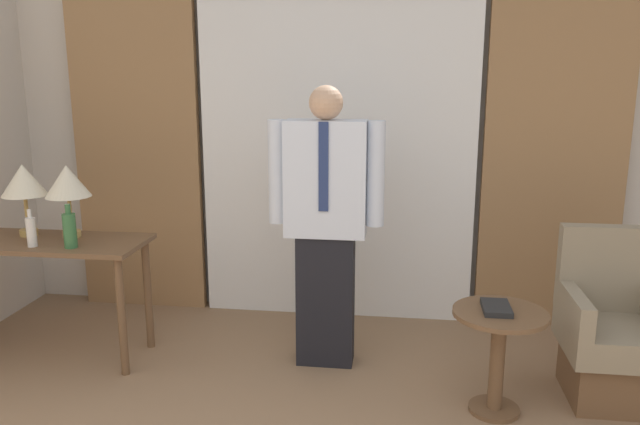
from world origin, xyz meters
TOP-DOWN VIEW (x-y plane):
  - wall_back at (0.00, 3.23)m, footprint 10.00×0.06m
  - curtain_sheer_center at (0.00, 3.10)m, footprint 1.96×0.06m
  - curtain_drape_left at (-1.50, 3.10)m, footprint 0.96×0.06m
  - curtain_drape_right at (1.50, 3.10)m, footprint 0.96×0.06m
  - desk at (-1.74, 2.15)m, footprint 1.28×0.51m
  - table_lamp_left at (-1.89, 2.25)m, footprint 0.28×0.28m
  - table_lamp_right at (-1.59, 2.25)m, footprint 0.28×0.28m
  - bottle_near_edge at (-1.71, 2.01)m, footprint 0.06×0.06m
  - bottle_by_lamp at (-1.47, 2.02)m, footprint 0.08×0.08m
  - person at (0.02, 2.29)m, footprint 0.69×0.23m
  - armchair at (1.65, 2.08)m, footprint 0.53×0.56m
  - side_table at (1.00, 1.82)m, footprint 0.49×0.49m
  - book at (0.98, 1.83)m, footprint 0.14×0.22m

SIDE VIEW (x-z plane):
  - armchair at x=1.65m, z-range -0.12..0.82m
  - side_table at x=1.00m, z-range 0.10..0.67m
  - book at x=0.98m, z-range 0.57..0.60m
  - desk at x=-1.74m, z-range 0.26..1.03m
  - bottle_near_edge at x=-1.71m, z-range 0.75..0.98m
  - bottle_by_lamp at x=-1.47m, z-range 0.74..1.01m
  - person at x=0.02m, z-range 0.07..1.78m
  - table_lamp_left at x=-1.89m, z-range 0.89..1.34m
  - table_lamp_right at x=-1.59m, z-range 0.89..1.34m
  - curtain_sheer_center at x=0.00m, z-range 0.00..2.58m
  - curtain_drape_left at x=-1.50m, z-range 0.00..2.58m
  - curtain_drape_right at x=1.50m, z-range 0.00..2.58m
  - wall_back at x=0.00m, z-range 0.00..2.70m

